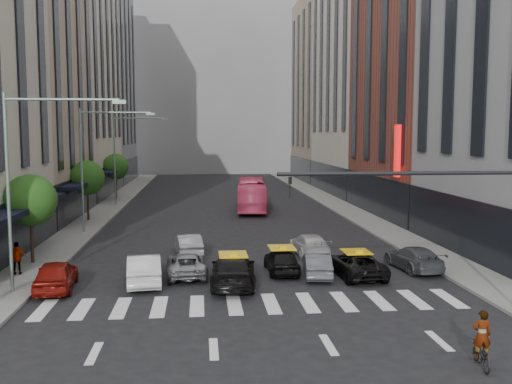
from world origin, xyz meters
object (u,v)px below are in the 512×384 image
object	(u,v)px
pedestrian_far	(17,258)
taxi_left	(233,270)
streetlamp_mid	(95,153)
taxi_center	(282,260)
motorcycle	(481,355)
car_white_front	(144,269)
streetlamp_near	(29,166)
bus	(252,195)
streetlamp_far	(124,148)
car_red	(56,275)

from	to	relation	value
pedestrian_far	taxi_left	bearing A→B (deg)	158.43
taxi_left	streetlamp_mid	bearing A→B (deg)	-55.66
taxi_center	motorcycle	size ratio (longest dim) A/B	2.56
motorcycle	pedestrian_far	bearing A→B (deg)	-27.02
streetlamp_mid	car_white_front	distance (m)	16.28
streetlamp_near	pedestrian_far	xyz separation A→B (m)	(-1.72, 3.22, -4.90)
streetlamp_near	streetlamp_mid	world-z (taller)	same
car_white_front	motorcycle	size ratio (longest dim) A/B	2.96
motorcycle	streetlamp_mid	bearing A→B (deg)	-48.82
bus	pedestrian_far	distance (m)	28.06
streetlamp_near	pedestrian_far	bearing A→B (deg)	118.09
streetlamp_far	car_white_front	distance (m)	31.47
streetlamp_mid	taxi_left	bearing A→B (deg)	-59.24
bus	car_white_front	bearing A→B (deg)	78.48
car_red	taxi_left	world-z (taller)	taxi_left
pedestrian_far	taxi_center	bearing A→B (deg)	170.59
streetlamp_far	car_white_front	world-z (taller)	streetlamp_far
taxi_left	motorcycle	xyz separation A→B (m)	(7.22, -10.45, -0.35)
car_white_front	motorcycle	bearing A→B (deg)	129.84
motorcycle	taxi_center	bearing A→B (deg)	-61.67
car_red	taxi_left	xyz separation A→B (m)	(8.33, 0.00, 0.03)
car_white_front	bus	world-z (taller)	bus
streetlamp_mid	car_red	bearing A→B (deg)	-86.87
car_red	bus	bearing A→B (deg)	-118.78
streetlamp_mid	taxi_center	bearing A→B (deg)	-47.85
bus	motorcycle	size ratio (longest dim) A/B	7.13
streetlamp_near	streetlamp_far	distance (m)	32.00
car_white_front	taxi_center	distance (m)	7.20
streetlamp_mid	taxi_left	world-z (taller)	streetlamp_mid
car_red	motorcycle	bearing A→B (deg)	140.76
streetlamp_far	taxi_center	distance (m)	31.87
streetlamp_mid	car_white_front	xyz separation A→B (m)	(4.84, -14.66, -5.16)
streetlamp_far	motorcycle	size ratio (longest dim) A/B	5.92
taxi_center	pedestrian_far	world-z (taller)	pedestrian_far
streetlamp_far	bus	distance (m)	14.00
taxi_left	taxi_center	distance (m)	3.54
car_white_front	pedestrian_far	distance (m)	6.83
streetlamp_near	taxi_center	world-z (taller)	streetlamp_near
car_red	streetlamp_far	bearing A→B (deg)	-93.79
streetlamp_mid	motorcycle	world-z (taller)	streetlamp_mid
streetlamp_mid	streetlamp_far	xyz separation A→B (m)	(0.00, 16.00, 0.00)
car_white_front	taxi_center	bearing A→B (deg)	-173.60
streetlamp_mid	car_white_front	size ratio (longest dim) A/B	2.00
taxi_left	pedestrian_far	distance (m)	11.20
streetlamp_near	bus	distance (m)	30.44
car_red	bus	world-z (taller)	bus
car_red	car_white_front	world-z (taller)	car_white_front
taxi_center	pedestrian_far	size ratio (longest dim) A/B	2.29
taxi_left	pedestrian_far	size ratio (longest dim) A/B	3.06
taxi_left	bus	xyz separation A→B (m)	(3.31, 26.82, 0.76)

